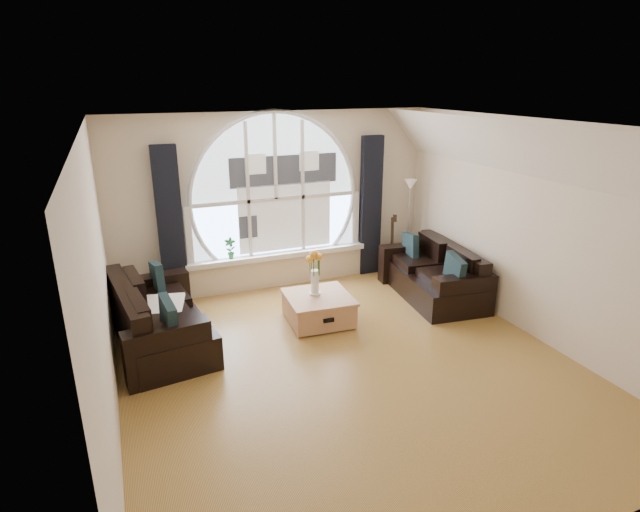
{
  "coord_description": "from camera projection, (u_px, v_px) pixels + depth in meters",
  "views": [
    {
      "loc": [
        -2.27,
        -4.7,
        3.13
      ],
      "look_at": [
        0.0,
        0.9,
        1.05
      ],
      "focal_mm": 28.82,
      "sensor_mm": 36.0,
      "label": 1
    }
  ],
  "objects": [
    {
      "name": "wall_left",
      "position": [
        100.0,
        289.0,
        4.61
      ],
      "size": [
        0.01,
        5.5,
        2.7
      ],
      "primitive_type": "cube",
      "color": "beige",
      "rests_on": "ground"
    },
    {
      "name": "neighbor_house",
      "position": [
        285.0,
        192.0,
        7.88
      ],
      "size": [
        1.7,
        0.02,
        1.5
      ],
      "primitive_type": "cube",
      "color": "silver",
      "rests_on": "wall_back"
    },
    {
      "name": "wall_back",
      "position": [
        275.0,
        201.0,
        7.91
      ],
      "size": [
        5.0,
        0.01,
        2.7
      ],
      "primitive_type": "cube",
      "color": "beige",
      "rests_on": "ground"
    },
    {
      "name": "sofa_left",
      "position": [
        160.0,
        316.0,
        6.26
      ],
      "size": [
        1.17,
        1.96,
        0.82
      ],
      "primitive_type": "cube",
      "rotation": [
        0.0,
        0.0,
        0.13
      ],
      "color": "black",
      "rests_on": "ground"
    },
    {
      "name": "curtain_left",
      "position": [
        170.0,
        226.0,
        7.3
      ],
      "size": [
        0.35,
        0.12,
        2.3
      ],
      "primitive_type": "cube",
      "color": "black",
      "rests_on": "ground"
    },
    {
      "name": "ceiling",
      "position": [
        354.0,
        126.0,
        5.06
      ],
      "size": [
        5.0,
        5.5,
        0.01
      ],
      "primitive_type": "cube",
      "color": "silver",
      "rests_on": "ground"
    },
    {
      "name": "attic_slope",
      "position": [
        525.0,
        150.0,
        5.96
      ],
      "size": [
        0.92,
        5.5,
        0.72
      ],
      "primitive_type": "cube",
      "color": "silver",
      "rests_on": "ground"
    },
    {
      "name": "throw_blanket",
      "position": [
        160.0,
        308.0,
        6.24
      ],
      "size": [
        0.66,
        0.66,
        0.1
      ],
      "primitive_type": "cube",
      "rotation": [
        0.0,
        0.0,
        -0.22
      ],
      "color": "silver",
      "rests_on": "sofa_left"
    },
    {
      "name": "sofa_right",
      "position": [
        433.0,
        272.0,
        7.69
      ],
      "size": [
        1.07,
        1.85,
        0.78
      ],
      "primitive_type": "cube",
      "rotation": [
        0.0,
        0.0,
        -0.12
      ],
      "color": "black",
      "rests_on": "ground"
    },
    {
      "name": "curtain_right",
      "position": [
        371.0,
        207.0,
        8.44
      ],
      "size": [
        0.35,
        0.12,
        2.3
      ],
      "primitive_type": "cube",
      "color": "black",
      "rests_on": "ground"
    },
    {
      "name": "vase_flowers",
      "position": [
        315.0,
        267.0,
        6.81
      ],
      "size": [
        0.24,
        0.24,
        0.7
      ],
      "primitive_type": "cube",
      "color": "white",
      "rests_on": "coffee_chest"
    },
    {
      "name": "floor_lamp",
      "position": [
        408.0,
        227.0,
        8.54
      ],
      "size": [
        0.24,
        0.24,
        1.6
      ],
      "primitive_type": "cube",
      "color": "#B2B2B2",
      "rests_on": "ground"
    },
    {
      "name": "coffee_chest",
      "position": [
        318.0,
        307.0,
        6.95
      ],
      "size": [
        0.91,
        0.91,
        0.42
      ],
      "primitive_type": "cube",
      "rotation": [
        0.0,
        0.0,
        -0.06
      ],
      "color": "#AA7149",
      "rests_on": "ground"
    },
    {
      "name": "window_sill",
      "position": [
        278.0,
        255.0,
        8.1
      ],
      "size": [
        2.9,
        0.22,
        0.08
      ],
      "primitive_type": "cube",
      "color": "white",
      "rests_on": "wall_back"
    },
    {
      "name": "guitar",
      "position": [
        390.0,
        244.0,
        8.57
      ],
      "size": [
        0.43,
        0.36,
        1.06
      ],
      "primitive_type": "cube",
      "rotation": [
        0.0,
        0.0,
        -0.41
      ],
      "color": "brown",
      "rests_on": "ground"
    },
    {
      "name": "wall_front",
      "position": [
        547.0,
        392.0,
        3.09
      ],
      "size": [
        5.0,
        0.01,
        2.7
      ],
      "primitive_type": "cube",
      "color": "beige",
      "rests_on": "ground"
    },
    {
      "name": "potted_plant",
      "position": [
        230.0,
        248.0,
        7.76
      ],
      "size": [
        0.2,
        0.17,
        0.33
      ],
      "primitive_type": "imported",
      "rotation": [
        0.0,
        0.0,
        -0.33
      ],
      "color": "#1E6023",
      "rests_on": "window_sill"
    },
    {
      "name": "ground",
      "position": [
        349.0,
        365.0,
        5.94
      ],
      "size": [
        5.0,
        5.5,
        0.01
      ],
      "primitive_type": "cube",
      "color": "brown",
      "rests_on": "ground"
    },
    {
      "name": "window_frame",
      "position": [
        276.0,
        185.0,
        7.77
      ],
      "size": [
        2.76,
        0.08,
        2.15
      ],
      "primitive_type": "cube",
      "color": "white",
      "rests_on": "wall_back"
    },
    {
      "name": "wall_right",
      "position": [
        533.0,
        231.0,
        6.39
      ],
      "size": [
        0.01,
        5.5,
        2.7
      ],
      "primitive_type": "cube",
      "color": "beige",
      "rests_on": "ground"
    },
    {
      "name": "arched_window",
      "position": [
        275.0,
        184.0,
        7.79
      ],
      "size": [
        2.6,
        0.06,
        2.15
      ],
      "primitive_type": "cube",
      "color": "silver",
      "rests_on": "wall_back"
    }
  ]
}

